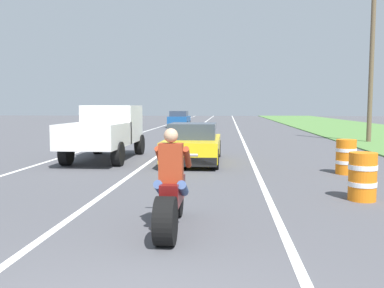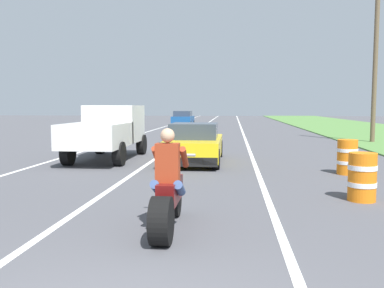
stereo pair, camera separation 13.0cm
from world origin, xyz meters
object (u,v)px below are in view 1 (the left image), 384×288
distant_car_far_ahead (179,119)px  sports_car_yellow (193,144)px  motorcycle_with_rider (171,195)px  construction_barrel_mid (346,157)px  construction_barrel_nearest (363,176)px  pickup_truck_left_lane_white (106,129)px

distant_car_far_ahead → sports_car_yellow: bearing=-82.2°
motorcycle_with_rider → construction_barrel_mid: (4.26, 5.94, -0.09)m
sports_car_yellow → construction_barrel_nearest: (3.98, -5.53, -0.13)m
construction_barrel_nearest → construction_barrel_mid: 3.48m
motorcycle_with_rider → construction_barrel_nearest: (3.65, 2.52, -0.09)m
construction_barrel_mid → distant_car_far_ahead: bearing=106.7°
motorcycle_with_rider → construction_barrel_nearest: 4.44m
pickup_truck_left_lane_white → construction_barrel_mid: 8.27m
motorcycle_with_rider → construction_barrel_nearest: bearing=34.6°
construction_barrel_mid → distant_car_far_ahead: 27.58m
sports_car_yellow → construction_barrel_mid: 5.05m
pickup_truck_left_lane_white → construction_barrel_nearest: (7.22, -6.03, -0.60)m
sports_car_yellow → construction_barrel_nearest: 6.82m
construction_barrel_mid → distant_car_far_ahead: distant_car_far_ahead is taller
sports_car_yellow → construction_barrel_mid: bearing=-24.7°
sports_car_yellow → construction_barrel_mid: size_ratio=4.30×
construction_barrel_nearest → distant_car_far_ahead: bearing=103.8°
sports_car_yellow → construction_barrel_mid: (4.59, -2.11, -0.13)m
motorcycle_with_rider → distant_car_far_ahead: size_ratio=0.55×
construction_barrel_nearest → distant_car_far_ahead: (-7.30, 29.84, 0.27)m
pickup_truck_left_lane_white → construction_barrel_mid: (7.83, -2.61, -0.60)m
construction_barrel_nearest → sports_car_yellow: bearing=125.7°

